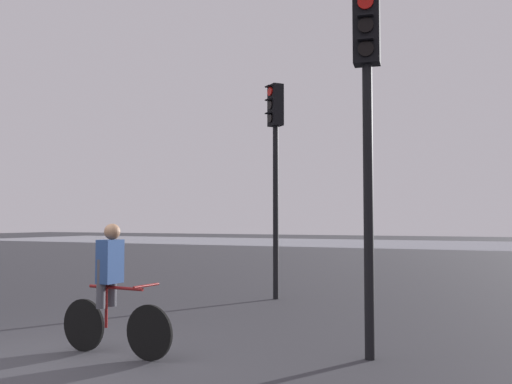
% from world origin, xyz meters
% --- Properties ---
extents(ground_plane, '(120.00, 120.00, 0.00)m').
position_xyz_m(ground_plane, '(0.00, 0.00, 0.00)').
color(ground_plane, '#333338').
extents(water_strip, '(80.00, 16.00, 0.01)m').
position_xyz_m(water_strip, '(0.00, 37.56, 0.00)').
color(water_strip, slate).
rests_on(water_strip, ground).
extents(traffic_light_near_right, '(0.35, 0.37, 4.47)m').
position_xyz_m(traffic_light_near_right, '(3.37, 2.11, 3.10)').
color(traffic_light_near_right, black).
rests_on(traffic_light_near_right, ground).
extents(traffic_light_center, '(0.41, 0.42, 4.60)m').
position_xyz_m(traffic_light_center, '(0.26, 6.48, 3.19)').
color(traffic_light_center, black).
rests_on(traffic_light_center, ground).
extents(cyclist, '(1.71, 0.46, 1.62)m').
position_xyz_m(cyclist, '(0.43, 0.96, 0.82)').
color(cyclist, black).
rests_on(cyclist, ground).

